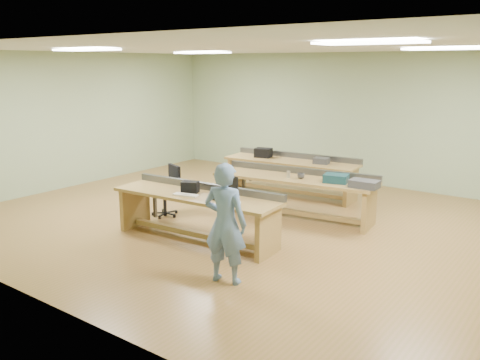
# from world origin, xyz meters

# --- Properties ---
(floor) EXTENTS (10.00, 10.00, 0.00)m
(floor) POSITION_xyz_m (0.00, 0.00, 0.00)
(floor) COLOR brown
(floor) RESTS_ON ground
(ceiling) EXTENTS (10.00, 10.00, 0.00)m
(ceiling) POSITION_xyz_m (0.00, 0.00, 3.00)
(ceiling) COLOR silver
(ceiling) RESTS_ON wall_back
(wall_back) EXTENTS (10.00, 0.04, 3.00)m
(wall_back) POSITION_xyz_m (0.00, 4.00, 1.50)
(wall_back) COLOR #8EA17A
(wall_back) RESTS_ON floor
(wall_front) EXTENTS (10.00, 0.04, 3.00)m
(wall_front) POSITION_xyz_m (0.00, -4.00, 1.50)
(wall_front) COLOR #8EA17A
(wall_front) RESTS_ON floor
(wall_left) EXTENTS (0.04, 8.00, 3.00)m
(wall_left) POSITION_xyz_m (-5.00, 0.00, 1.50)
(wall_left) COLOR #8EA17A
(wall_left) RESTS_ON floor
(fluor_panels) EXTENTS (6.20, 3.50, 0.03)m
(fluor_panels) POSITION_xyz_m (0.00, 0.00, 2.97)
(fluor_panels) COLOR white
(fluor_panels) RESTS_ON ceiling
(workbench_front) EXTENTS (2.86, 0.94, 0.86)m
(workbench_front) POSITION_xyz_m (-0.30, -1.26, 0.56)
(workbench_front) COLOR #A68646
(workbench_front) RESTS_ON floor
(workbench_mid) EXTENTS (3.03, 1.17, 0.86)m
(workbench_mid) POSITION_xyz_m (0.32, 0.71, 0.56)
(workbench_mid) COLOR #A68646
(workbench_mid) RESTS_ON floor
(workbench_back) EXTENTS (2.92, 1.01, 0.86)m
(workbench_back) POSITION_xyz_m (-0.56, 2.07, 0.56)
(workbench_back) COLOR #A68646
(workbench_back) RESTS_ON floor
(person) EXTENTS (0.64, 0.49, 1.56)m
(person) POSITION_xyz_m (1.05, -2.27, 0.78)
(person) COLOR #667DA7
(person) RESTS_ON floor
(laptop_base) EXTENTS (0.35, 0.30, 0.03)m
(laptop_base) POSITION_xyz_m (0.30, -1.31, 0.77)
(laptop_base) COLOR black
(laptop_base) RESTS_ON workbench_front
(laptop_screen) EXTENTS (0.30, 0.07, 0.24)m
(laptop_screen) POSITION_xyz_m (0.32, -1.20, 0.99)
(laptop_screen) COLOR black
(laptop_screen) RESTS_ON laptop_base
(keyboard) EXTENTS (0.42, 0.22, 0.02)m
(keyboard) POSITION_xyz_m (-0.37, -1.45, 0.76)
(keyboard) COLOR silver
(keyboard) RESTS_ON workbench_front
(trackball_mouse) EXTENTS (0.17, 0.19, 0.07)m
(trackball_mouse) POSITION_xyz_m (0.59, -1.42, 0.78)
(trackball_mouse) COLOR white
(trackball_mouse) RESTS_ON workbench_front
(camera_bag) EXTENTS (0.31, 0.26, 0.18)m
(camera_bag) POSITION_xyz_m (-0.44, -1.26, 0.84)
(camera_bag) COLOR black
(camera_bag) RESTS_ON workbench_front
(task_chair) EXTENTS (0.65, 0.65, 0.93)m
(task_chair) POSITION_xyz_m (-1.63, -0.59, 0.34)
(task_chair) COLOR black
(task_chair) RESTS_ON floor
(parts_bin_teal) EXTENTS (0.46, 0.38, 0.14)m
(parts_bin_teal) POSITION_xyz_m (1.11, 0.75, 0.82)
(parts_bin_teal) COLOR #12353C
(parts_bin_teal) RESTS_ON workbench_mid
(parts_bin_grey) EXTENTS (0.47, 0.31, 0.13)m
(parts_bin_grey) POSITION_xyz_m (1.65, 0.68, 0.81)
(parts_bin_grey) COLOR #343436
(parts_bin_grey) RESTS_ON workbench_mid
(mug) EXTENTS (0.16, 0.16, 0.10)m
(mug) POSITION_xyz_m (0.48, 0.65, 0.80)
(mug) COLOR #343436
(mug) RESTS_ON workbench_mid
(drinks_can) EXTENTS (0.08, 0.08, 0.12)m
(drinks_can) POSITION_xyz_m (0.26, 0.58, 0.81)
(drinks_can) COLOR silver
(drinks_can) RESTS_ON workbench_mid
(storage_box_back) EXTENTS (0.39, 0.32, 0.20)m
(storage_box_back) POSITION_xyz_m (-1.23, 2.01, 0.85)
(storage_box_back) COLOR black
(storage_box_back) RESTS_ON workbench_back
(tray_back) EXTENTS (0.34, 0.28, 0.12)m
(tray_back) POSITION_xyz_m (0.12, 2.10, 0.81)
(tray_back) COLOR #343436
(tray_back) RESTS_ON workbench_back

